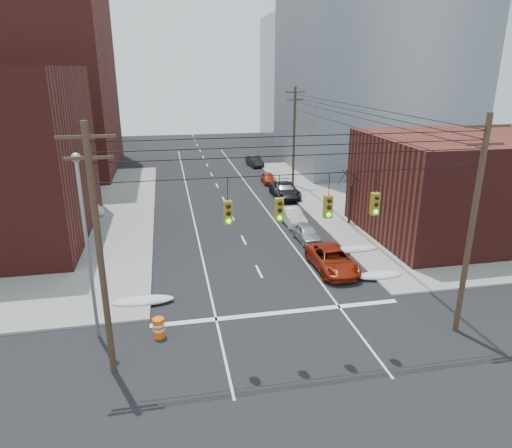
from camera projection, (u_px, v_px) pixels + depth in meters
name	position (u px, v px, depth m)	size (l,w,h in m)	color
ground	(317.00, 390.00, 19.19)	(160.00, 160.00, 0.00)	black
sidewalk_ne	(475.00, 193.00, 49.23)	(40.00, 40.00, 0.15)	gray
building_brick_tall	(2.00, 49.00, 54.42)	(24.00, 20.00, 30.00)	maroon
building_brick_far	(46.00, 109.00, 81.09)	(22.00, 18.00, 12.00)	#4F1A17
building_office	(373.00, 71.00, 60.05)	(22.00, 20.00, 25.00)	gray
building_glass	(322.00, 79.00, 85.03)	(20.00, 18.00, 22.00)	gray
building_storefront	(471.00, 186.00, 36.08)	(16.00, 12.00, 8.00)	#4F1A17
utility_pole_left	(100.00, 251.00, 18.53)	(2.20, 0.28, 11.00)	#473323
utility_pole_right	(472.00, 224.00, 21.68)	(2.20, 0.28, 11.00)	#473323
utility_pole_far	(294.00, 135.00, 50.44)	(2.20, 0.28, 11.00)	#473323
traffic_signals	(304.00, 207.00, 19.65)	(17.00, 0.42, 2.02)	black
street_light	(86.00, 233.00, 21.21)	(0.44, 0.44, 9.32)	gray
bare_tree	(350.00, 199.00, 38.78)	(2.09, 2.20, 4.93)	black
snow_nw	(143.00, 301.00, 26.10)	(3.50, 1.08, 0.42)	silver
snow_ne	(379.00, 275.00, 29.31)	(3.00, 1.08, 0.42)	silver
snow_east_far	(352.00, 249.00, 33.49)	(4.00, 1.08, 0.42)	silver
red_pickup	(332.00, 260.00, 30.38)	(2.44, 5.29, 1.47)	maroon
parked_car_a	(307.00, 233.00, 35.56)	(1.53, 3.81, 1.30)	#B3B4B8
parked_car_b	(292.00, 216.00, 39.39)	(1.48, 4.24, 1.40)	silver
parked_car_c	(285.00, 190.00, 47.50)	(2.58, 5.59, 1.55)	black
parked_car_d	(285.00, 190.00, 47.64)	(2.14, 5.26, 1.53)	#AAAAAF
parked_car_e	(268.00, 178.00, 53.47)	(1.44, 3.58, 1.22)	maroon
parked_car_f	(255.00, 161.00, 62.92)	(1.49, 4.29, 1.41)	black
lot_car_a	(74.00, 210.00, 40.32)	(1.66, 4.75, 1.57)	silver
lot_car_b	(63.00, 212.00, 39.71)	(2.63, 5.70, 1.59)	#BBBAC0
lot_car_c	(8.00, 218.00, 38.43)	(1.91, 4.70, 1.36)	black
lot_car_d	(30.00, 223.00, 37.32)	(1.51, 3.76, 1.28)	#B1B1B6
construction_barrel	(159.00, 328.00, 22.79)	(0.74, 0.74, 1.04)	#FF5E0D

